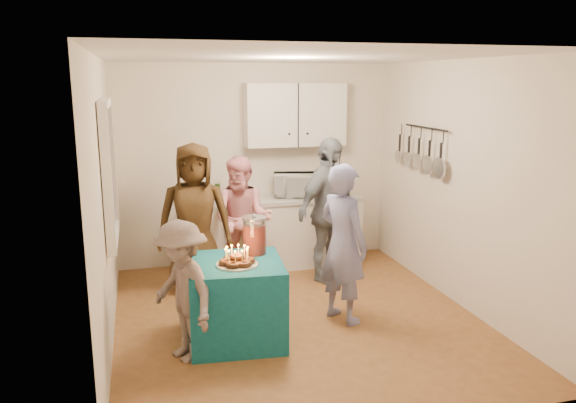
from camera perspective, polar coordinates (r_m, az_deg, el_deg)
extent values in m
plane|color=brown|center=(5.87, 0.91, -11.75)|extent=(4.00, 4.00, 0.00)
plane|color=white|center=(5.37, 1.01, 14.51)|extent=(4.00, 4.00, 0.00)
plane|color=silver|center=(7.39, -3.36, 3.76)|extent=(3.60, 3.60, 0.00)
plane|color=silver|center=(5.28, -18.18, -0.27)|extent=(4.00, 4.00, 0.00)
plane|color=silver|center=(6.21, 17.13, 1.61)|extent=(4.00, 4.00, 0.00)
cube|color=black|center=(5.52, -17.90, 2.93)|extent=(0.04, 1.00, 1.20)
cube|color=white|center=(7.33, -1.26, -3.26)|extent=(2.20, 0.58, 0.86)
cube|color=beige|center=(7.22, -1.27, 0.23)|extent=(2.24, 0.62, 0.05)
cube|color=white|center=(7.29, 0.72, 8.81)|extent=(1.30, 0.30, 0.80)
cube|color=black|center=(6.72, 13.55, 5.18)|extent=(0.12, 1.00, 0.60)
imported|color=white|center=(7.25, 0.70, 1.69)|extent=(0.61, 0.48, 0.30)
cube|color=#105B6D|center=(5.31, -5.28, -10.04)|extent=(0.92, 0.92, 0.76)
cylinder|color=red|center=(5.36, -3.43, -3.55)|extent=(0.22, 0.22, 0.34)
imported|color=#8186BB|center=(5.60, 5.61, -4.26)|extent=(0.60, 0.69, 1.61)
imported|color=brown|center=(6.40, -9.46, -1.75)|extent=(0.90, 0.64, 1.72)
imported|color=pink|center=(6.71, -4.61, -1.87)|extent=(0.91, 0.83, 1.51)
imported|color=#0E1E30|center=(6.71, 4.06, -0.88)|extent=(1.08, 0.92, 1.74)
imported|color=#665551|center=(4.94, -10.69, -8.92)|extent=(0.77, 0.92, 1.24)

